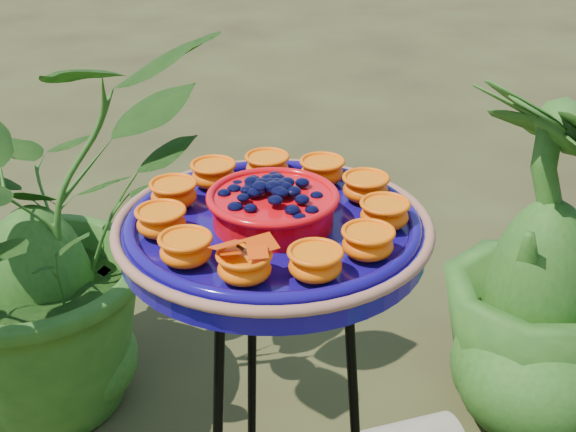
{
  "coord_description": "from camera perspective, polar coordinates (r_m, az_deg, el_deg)",
  "views": [
    {
      "loc": [
        -0.11,
        -1.15,
        1.48
      ],
      "look_at": [
        -0.05,
        -0.13,
        0.95
      ],
      "focal_mm": 50.0,
      "sensor_mm": 36.0,
      "label": 1
    }
  ],
  "objects": [
    {
      "name": "tripod_stand",
      "position": [
        1.4,
        -0.93,
        -14.89
      ],
      "size": [
        0.4,
        0.4,
        0.89
      ],
      "rotation": [
        0.0,
        0.0,
        0.27
      ],
      "color": "black",
      "rests_on": "ground"
    },
    {
      "name": "feeder_dish",
      "position": [
        1.17,
        -1.07,
        -0.6
      ],
      "size": [
        0.55,
        0.55,
        0.11
      ],
      "rotation": [
        0.0,
        0.0,
        0.27
      ],
      "color": "#110861",
      "rests_on": "tripod_stand"
    },
    {
      "name": "shrub_back_left",
      "position": [
        2.15,
        -17.76,
        -0.91
      ],
      "size": [
        1.22,
        1.21,
        1.02
      ],
      "primitive_type": "imported",
      "rotation": [
        0.0,
        0.0,
        0.76
      ],
      "color": "#214D14",
      "rests_on": "ground"
    },
    {
      "name": "shrub_back_right",
      "position": [
        2.16,
        17.87,
        -2.55
      ],
      "size": [
        0.68,
        0.68,
        0.91
      ],
      "primitive_type": "imported",
      "rotation": [
        0.0,
        0.0,
        2.01
      ],
      "color": "#214D14",
      "rests_on": "ground"
    }
  ]
}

